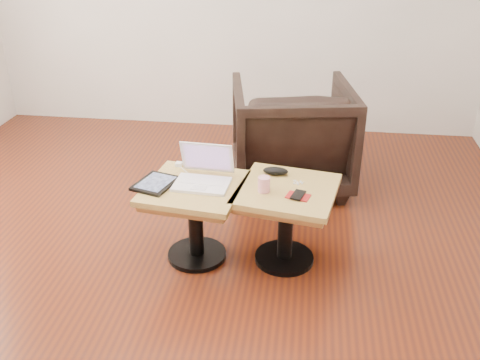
# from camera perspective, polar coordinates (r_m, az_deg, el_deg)

# --- Properties ---
(room_shell) EXTENTS (4.52, 4.52, 2.71)m
(room_shell) POSITION_cam_1_polar(r_m,az_deg,el_deg) (2.75, -7.87, 15.30)
(room_shell) COLOR #421A10
(room_shell) RESTS_ON ground
(side_table_left) EXTENTS (0.61, 0.61, 0.49)m
(side_table_left) POSITION_cam_1_polar(r_m,az_deg,el_deg) (3.11, -4.84, -2.54)
(side_table_left) COLOR black
(side_table_left) RESTS_ON ground
(side_table_right) EXTENTS (0.63, 0.63, 0.49)m
(side_table_right) POSITION_cam_1_polar(r_m,az_deg,el_deg) (3.08, 4.97, -2.86)
(side_table_right) COLOR black
(side_table_right) RESTS_ON ground
(laptop) EXTENTS (0.33, 0.30, 0.21)m
(laptop) POSITION_cam_1_polar(r_m,az_deg,el_deg) (3.06, -3.92, 0.50)
(laptop) COLOR white
(laptop) RESTS_ON side_table_left
(tablet) EXTENTS (0.26, 0.30, 0.02)m
(tablet) POSITION_cam_1_polar(r_m,az_deg,el_deg) (3.08, -8.99, -0.35)
(tablet) COLOR black
(tablet) RESTS_ON side_table_left
(charging_adapter) EXTENTS (0.04, 0.04, 0.02)m
(charging_adapter) POSITION_cam_1_polar(r_m,az_deg,el_deg) (3.28, -6.54, 1.69)
(charging_adapter) COLOR white
(charging_adapter) RESTS_ON side_table_left
(glasses_case) EXTENTS (0.15, 0.07, 0.05)m
(glasses_case) POSITION_cam_1_polar(r_m,az_deg,el_deg) (3.16, 3.82, 0.97)
(glasses_case) COLOR black
(glasses_case) RESTS_ON side_table_right
(striped_cup) EXTENTS (0.09, 0.09, 0.09)m
(striped_cup) POSITION_cam_1_polar(r_m,az_deg,el_deg) (2.96, 2.57, -0.46)
(striped_cup) COLOR #E73F64
(striped_cup) RESTS_ON side_table_right
(earbuds_tangle) EXTENTS (0.06, 0.05, 0.01)m
(earbuds_tangle) POSITION_cam_1_polar(r_m,az_deg,el_deg) (3.07, 6.19, -0.27)
(earbuds_tangle) COLOR white
(earbuds_tangle) RESTS_ON side_table_right
(phone_on_sleeve) EXTENTS (0.14, 0.12, 0.02)m
(phone_on_sleeve) POSITION_cam_1_polar(r_m,az_deg,el_deg) (2.93, 6.21, -1.67)
(phone_on_sleeve) COLOR maroon
(phone_on_sleeve) RESTS_ON side_table_right
(armchair) EXTENTS (0.98, 1.00, 0.79)m
(armchair) POSITION_cam_1_polar(r_m,az_deg,el_deg) (3.99, 5.50, 4.79)
(armchair) COLOR black
(armchair) RESTS_ON ground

